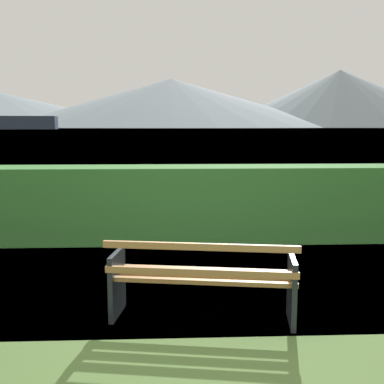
{
  "coord_description": "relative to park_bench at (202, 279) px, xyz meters",
  "views": [
    {
      "loc": [
        -0.31,
        -4.53,
        1.96
      ],
      "look_at": [
        0.0,
        2.48,
        0.95
      ],
      "focal_mm": 43.3,
      "sensor_mm": 36.0,
      "label": 1
    }
  ],
  "objects": [
    {
      "name": "ground_plane",
      "position": [
        0.01,
        0.06,
        -0.43
      ],
      "size": [
        1400.0,
        1400.0,
        0.0
      ],
      "primitive_type": "plane",
      "color": "#4C6B33"
    },
    {
      "name": "distant_hills",
      "position": [
        -15.83,
        573.13,
        27.96
      ],
      "size": [
        782.89,
        435.12,
        69.34
      ],
      "color": "gray",
      "rests_on": "ground_plane"
    },
    {
      "name": "hedge_row",
      "position": [
        0.01,
        3.37,
        0.21
      ],
      "size": [
        8.02,
        0.89,
        1.28
      ],
      "primitive_type": "cube",
      "color": "#387A33",
      "rests_on": "ground_plane"
    },
    {
      "name": "park_bench",
      "position": [
        0.0,
        0.0,
        0.0
      ],
      "size": [
        1.93,
        0.85,
        0.87
      ],
      "color": "#A0703F",
      "rests_on": "ground_plane"
    },
    {
      "name": "water_surface",
      "position": [
        0.01,
        309.6,
        -0.43
      ],
      "size": [
        620.0,
        620.0,
        0.0
      ],
      "primitive_type": "plane",
      "color": "#7A99A8",
      "rests_on": "ground_plane"
    }
  ]
}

